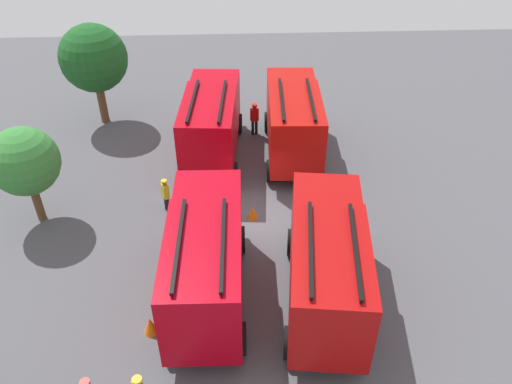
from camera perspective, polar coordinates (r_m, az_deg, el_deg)
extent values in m
plane|color=#4C4C51|center=(22.94, 0.00, -2.80)|extent=(47.14, 47.14, 0.00)
cube|color=#AA0B0B|center=(19.79, 7.67, -2.85)|extent=(2.49, 2.75, 2.60)
cube|color=#8C9EAD|center=(20.42, 7.64, -0.30)|extent=(0.34, 2.12, 1.46)
cube|color=#AA0B0B|center=(17.13, 8.10, -9.93)|extent=(5.07, 3.07, 2.90)
cube|color=black|center=(15.98, 6.11, -5.98)|extent=(4.30, 0.65, 0.12)
cube|color=black|center=(16.11, 11.02, -6.15)|extent=(4.30, 0.65, 0.12)
cube|color=silver|center=(21.44, 7.31, -3.18)|extent=(0.49, 2.38, 0.28)
cylinder|color=black|center=(20.90, 4.01, -5.64)|extent=(1.13, 0.48, 1.10)
cylinder|color=black|center=(21.07, 10.58, -5.88)|extent=(1.13, 0.48, 1.10)
cylinder|color=black|center=(17.59, 3.71, -16.44)|extent=(1.13, 0.48, 1.10)
cylinder|color=black|center=(17.80, 11.80, -16.60)|extent=(1.13, 0.48, 1.10)
cube|color=#B10D09|center=(28.25, 3.84, 10.39)|extent=(2.30, 2.59, 2.60)
cube|color=#8C9EAD|center=(29.06, 3.74, 11.86)|extent=(0.17, 2.13, 1.46)
cube|color=#B10D09|center=(25.10, 4.34, 7.14)|extent=(4.90, 2.70, 2.90)
cube|color=black|center=(24.31, 2.87, 10.37)|extent=(4.32, 0.30, 0.12)
cube|color=black|center=(24.43, 6.14, 10.33)|extent=(4.32, 0.30, 0.12)
cube|color=silver|center=(29.84, 3.61, 9.44)|extent=(0.30, 2.38, 0.28)
cylinder|color=black|center=(29.09, 1.31, 7.84)|extent=(1.11, 0.40, 1.10)
cylinder|color=black|center=(29.25, 6.06, 7.82)|extent=(1.11, 0.40, 1.10)
cylinder|color=black|center=(24.91, 1.59, 2.38)|extent=(1.11, 0.40, 1.10)
cylinder|color=black|center=(25.11, 7.08, 2.38)|extent=(1.11, 0.40, 1.10)
cube|color=#B50312|center=(19.88, -5.27, -2.43)|extent=(2.25, 2.55, 2.60)
cube|color=#8C9EAD|center=(20.52, -5.18, 0.10)|extent=(0.12, 2.13, 1.46)
cube|color=#B50312|center=(17.21, -5.84, -9.43)|extent=(4.85, 2.60, 2.90)
cube|color=black|center=(16.19, -8.62, -5.57)|extent=(4.32, 0.21, 0.12)
cube|color=black|center=(16.07, -3.73, -5.53)|extent=(4.32, 0.21, 0.12)
cube|color=silver|center=(21.53, -4.95, -2.79)|extent=(0.25, 2.38, 0.28)
cylinder|color=black|center=(21.15, -8.27, -5.39)|extent=(1.11, 0.37, 1.10)
cylinder|color=black|center=(20.99, -1.73, -5.32)|extent=(1.11, 0.37, 1.10)
cylinder|color=black|center=(17.85, -9.70, -15.99)|extent=(1.11, 0.37, 1.10)
cylinder|color=black|center=(17.66, -1.67, -16.03)|extent=(1.11, 0.37, 1.10)
cube|color=#B60310|center=(28.11, -4.52, 10.22)|extent=(2.38, 2.65, 2.60)
cube|color=#8C9EAD|center=(28.91, -4.36, 11.70)|extent=(0.23, 2.13, 1.46)
cube|color=#B60310|center=(24.97, -5.24, 6.92)|extent=(4.97, 2.84, 2.90)
cube|color=black|center=(24.32, -7.08, 10.13)|extent=(4.32, 0.43, 0.12)
cube|color=black|center=(24.16, -3.80, 10.15)|extent=(4.32, 0.43, 0.12)
cube|color=silver|center=(29.69, -4.21, 9.27)|extent=(0.37, 2.38, 0.28)
cylinder|color=black|center=(29.15, -6.71, 7.65)|extent=(1.12, 0.43, 1.10)
cylinder|color=black|center=(28.92, -1.95, 7.64)|extent=(1.12, 0.43, 1.10)
cylinder|color=black|center=(25.03, -8.03, 2.17)|extent=(1.12, 0.43, 1.10)
cylinder|color=black|center=(24.76, -2.53, 2.11)|extent=(1.12, 0.43, 1.10)
cylinder|color=black|center=(23.34, -9.82, -1.43)|extent=(0.16, 0.16, 0.77)
cylinder|color=black|center=(23.50, -10.00, -1.15)|extent=(0.16, 0.16, 0.77)
cube|color=gold|center=(22.99, -10.10, 0.13)|extent=(0.48, 0.40, 0.67)
sphere|color=brown|center=(22.73, -10.21, 1.03)|extent=(0.22, 0.22, 0.22)
cylinder|color=gold|center=(22.68, -10.24, 1.21)|extent=(0.27, 0.27, 0.07)
sphere|color=tan|center=(15.75, -13.11, -19.91)|extent=(0.24, 0.24, 0.24)
cylinder|color=orange|center=(15.68, -13.16, -19.72)|extent=(0.30, 0.30, 0.07)
sphere|color=brown|center=(16.13, -18.51, -19.67)|extent=(0.23, 0.23, 0.23)
cylinder|color=#B7140F|center=(16.06, -18.58, -19.48)|extent=(0.29, 0.29, 0.07)
cylinder|color=black|center=(28.76, -0.36, 7.20)|extent=(0.16, 0.16, 0.85)
cylinder|color=black|center=(28.83, 0.03, 7.28)|extent=(0.16, 0.16, 0.85)
cube|color=#B7140F|center=(28.41, -0.17, 8.63)|extent=(0.37, 0.48, 0.74)
sphere|color=brown|center=(28.19, -0.17, 9.50)|extent=(0.24, 0.24, 0.24)
cylinder|color=#B7140F|center=(28.14, -0.17, 9.67)|extent=(0.30, 0.30, 0.07)
cylinder|color=brown|center=(24.26, -23.19, -1.06)|extent=(0.36, 0.36, 1.81)
sphere|color=#337A33|center=(23.12, -24.45, 3.14)|extent=(2.90, 2.90, 2.90)
cylinder|color=brown|center=(31.04, -16.77, 9.46)|extent=(0.46, 0.46, 2.30)
sphere|color=#19511E|center=(29.96, -17.69, 14.05)|extent=(3.68, 3.68, 3.68)
cone|color=#F2600C|center=(21.20, 11.51, -6.62)|extent=(0.43, 0.43, 0.61)
cone|color=#F2600C|center=(22.68, -0.37, -2.32)|extent=(0.45, 0.45, 0.64)
cone|color=#F2600C|center=(18.60, -11.69, -14.38)|extent=(0.50, 0.50, 0.72)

